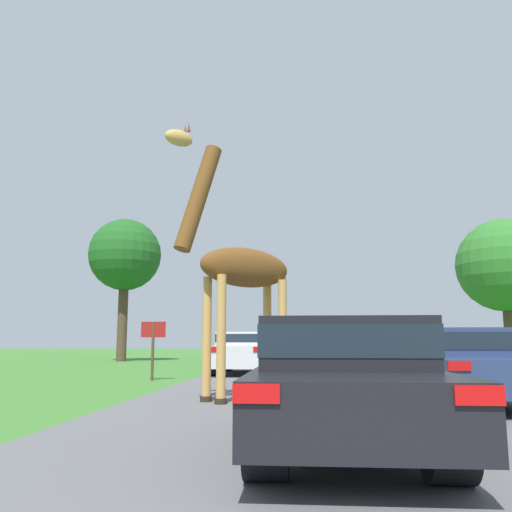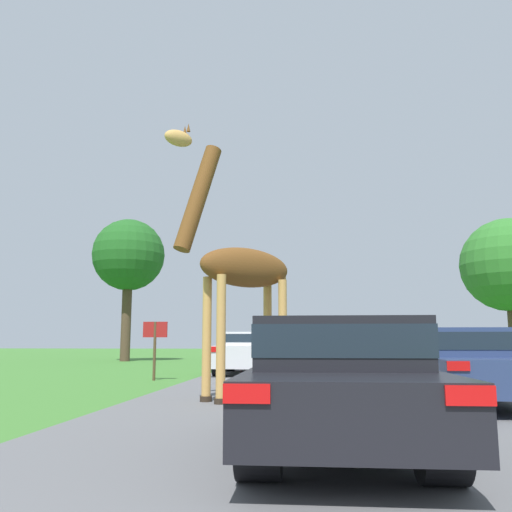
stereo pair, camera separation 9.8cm
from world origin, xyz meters
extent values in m
cube|color=#5B5B5E|center=(0.00, 30.00, 0.00)|extent=(7.78, 120.00, 0.00)
cylinder|color=tan|center=(-2.11, 9.75, 1.14)|extent=(0.17, 0.17, 2.29)
cylinder|color=#2D2319|center=(-2.11, 9.75, 0.05)|extent=(0.22, 0.22, 0.10)
cylinder|color=tan|center=(-2.43, 10.11, 1.14)|extent=(0.17, 0.17, 2.29)
cylinder|color=#2D2319|center=(-2.43, 10.11, 0.05)|extent=(0.22, 0.22, 0.10)
cylinder|color=tan|center=(-1.05, 10.72, 1.14)|extent=(0.17, 0.17, 2.29)
cylinder|color=#2D2319|center=(-1.05, 10.72, 0.05)|extent=(0.22, 0.22, 0.10)
cylinder|color=tan|center=(-1.37, 11.07, 1.14)|extent=(0.17, 0.17, 2.29)
cylinder|color=#2D2319|center=(-1.37, 11.07, 0.05)|extent=(0.22, 0.22, 0.10)
ellipsoid|color=brown|center=(-1.74, 10.41, 2.50)|extent=(1.90, 1.80, 0.76)
cylinder|color=brown|center=(-2.55, 9.67, 3.71)|extent=(0.91, 0.87, 2.11)
ellipsoid|color=tan|center=(-2.88, 9.38, 4.77)|extent=(0.58, 0.55, 0.30)
cylinder|color=tan|center=(-1.02, 11.07, 1.87)|extent=(0.06, 0.06, 1.26)
cone|color=brown|center=(-2.71, 9.44, 5.00)|extent=(0.07, 0.07, 0.16)
cone|color=brown|center=(-2.80, 9.54, 5.00)|extent=(0.07, 0.07, 0.16)
cube|color=black|center=(-0.28, 5.76, 0.56)|extent=(1.75, 3.99, 0.53)
cube|color=black|center=(-0.28, 5.76, 1.07)|extent=(1.58, 1.80, 0.49)
cube|color=#19232D|center=(-0.28, 5.76, 1.09)|extent=(1.60, 1.81, 0.29)
cube|color=red|center=(-1.00, 3.75, 0.75)|extent=(0.32, 0.03, 0.13)
cube|color=red|center=(0.44, 3.75, 0.75)|extent=(0.32, 0.03, 0.13)
cylinder|color=black|center=(-0.98, 6.96, 0.34)|extent=(0.35, 0.68, 0.68)
cylinder|color=black|center=(0.42, 6.96, 0.34)|extent=(0.35, 0.68, 0.68)
cylinder|color=black|center=(-0.98, 4.56, 0.34)|extent=(0.35, 0.68, 0.68)
cylinder|color=black|center=(0.42, 4.56, 0.34)|extent=(0.35, 0.68, 0.68)
cube|color=silver|center=(-2.69, 18.78, 0.60)|extent=(1.75, 4.44, 0.69)
cube|color=silver|center=(-2.69, 18.78, 1.17)|extent=(1.58, 2.00, 0.45)
cube|color=#19232D|center=(-2.69, 18.78, 1.19)|extent=(1.60, 2.02, 0.27)
cube|color=red|center=(-3.41, 16.55, 0.84)|extent=(0.32, 0.03, 0.17)
cube|color=red|center=(-1.97, 16.55, 0.84)|extent=(0.32, 0.03, 0.17)
cylinder|color=black|center=(-3.39, 20.11, 0.30)|extent=(0.35, 0.60, 0.60)
cylinder|color=black|center=(-1.99, 20.11, 0.30)|extent=(0.35, 0.60, 0.60)
cylinder|color=black|center=(-3.39, 17.45, 0.30)|extent=(0.35, 0.60, 0.60)
cylinder|color=black|center=(-1.99, 17.45, 0.30)|extent=(0.35, 0.60, 0.60)
cube|color=#144C28|center=(2.08, 16.89, 0.56)|extent=(1.74, 4.65, 0.62)
cube|color=#144C28|center=(2.08, 16.89, 1.11)|extent=(1.57, 2.09, 0.47)
cube|color=#19232D|center=(2.08, 16.89, 1.13)|extent=(1.59, 2.11, 0.28)
cube|color=red|center=(1.36, 14.56, 0.78)|extent=(0.31, 0.03, 0.15)
cube|color=red|center=(2.79, 14.56, 0.78)|extent=(0.31, 0.03, 0.15)
cylinder|color=black|center=(1.38, 18.29, 0.30)|extent=(0.35, 0.59, 0.59)
cylinder|color=black|center=(2.77, 18.29, 0.30)|extent=(0.35, 0.59, 0.59)
cylinder|color=black|center=(1.38, 15.50, 0.30)|extent=(0.35, 0.59, 0.59)
cylinder|color=black|center=(2.77, 15.50, 0.30)|extent=(0.35, 0.59, 0.59)
cube|color=#561914|center=(2.26, 26.47, 0.54)|extent=(1.91, 4.31, 0.59)
cube|color=#561914|center=(2.26, 26.47, 1.10)|extent=(1.72, 1.94, 0.53)
cube|color=#19232D|center=(2.26, 26.47, 1.12)|extent=(1.74, 1.96, 0.32)
cube|color=red|center=(1.47, 24.30, 0.75)|extent=(0.34, 0.03, 0.14)
cube|color=red|center=(3.04, 24.30, 0.75)|extent=(0.34, 0.03, 0.14)
cylinder|color=black|center=(1.49, 27.76, 0.29)|extent=(0.38, 0.58, 0.58)
cylinder|color=black|center=(3.02, 27.76, 0.29)|extent=(0.38, 0.58, 0.58)
cylinder|color=black|center=(1.49, 25.17, 0.29)|extent=(0.38, 0.58, 0.58)
cylinder|color=black|center=(3.02, 25.17, 0.29)|extent=(0.38, 0.58, 0.58)
cube|color=navy|center=(2.22, 10.27, 0.55)|extent=(1.73, 4.56, 0.56)
cube|color=navy|center=(2.22, 10.27, 1.07)|extent=(1.56, 2.05, 0.48)
cube|color=#19232D|center=(2.22, 10.27, 1.10)|extent=(1.58, 2.07, 0.29)
cube|color=red|center=(1.51, 7.99, 0.75)|extent=(0.31, 0.03, 0.13)
cylinder|color=black|center=(1.53, 11.64, 0.32)|extent=(0.35, 0.64, 0.64)
cylinder|color=black|center=(2.91, 11.64, 0.32)|extent=(0.35, 0.64, 0.64)
cylinder|color=black|center=(1.53, 8.91, 0.32)|extent=(0.35, 0.64, 0.64)
cube|color=maroon|center=(-2.64, 25.20, 0.54)|extent=(1.84, 4.39, 0.55)
cube|color=maroon|center=(-2.64, 25.20, 1.09)|extent=(1.66, 1.97, 0.54)
cube|color=#19232D|center=(-2.64, 25.20, 1.11)|extent=(1.68, 1.99, 0.32)
cube|color=red|center=(-3.39, 22.99, 0.74)|extent=(0.33, 0.03, 0.13)
cube|color=red|center=(-1.88, 22.99, 0.74)|extent=(0.33, 0.03, 0.13)
cylinder|color=black|center=(-3.37, 26.51, 0.31)|extent=(0.37, 0.63, 0.63)
cylinder|color=black|center=(-1.90, 26.51, 0.31)|extent=(0.37, 0.63, 0.63)
cylinder|color=black|center=(-3.37, 23.88, 0.31)|extent=(0.37, 0.63, 0.63)
cylinder|color=black|center=(-1.90, 23.88, 0.31)|extent=(0.37, 0.63, 0.63)
cylinder|color=#4C3828|center=(10.60, 30.79, 2.25)|extent=(0.48, 0.48, 4.49)
sphere|color=#2D7028|center=(10.60, 30.79, 5.27)|extent=(5.14, 5.14, 5.14)
cylinder|color=#4C3828|center=(-10.53, 29.54, 2.66)|extent=(0.54, 0.54, 5.31)
sphere|color=#1E561E|center=(-10.53, 29.54, 5.92)|extent=(4.04, 4.04, 4.04)
cylinder|color=#4C3823|center=(-4.86, 15.27, 0.82)|extent=(0.08, 0.08, 1.64)
cube|color=maroon|center=(-4.86, 15.27, 1.42)|extent=(0.70, 0.04, 0.44)
camera|label=1|loc=(-0.70, 0.08, 1.09)|focal=38.00mm
camera|label=2|loc=(-0.60, 0.09, 1.09)|focal=38.00mm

